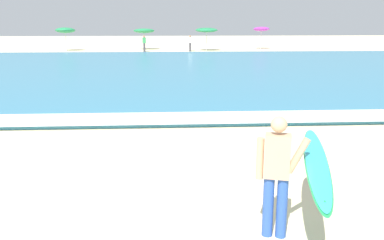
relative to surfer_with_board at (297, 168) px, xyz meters
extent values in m
plane|color=beige|center=(-3.26, 0.53, -1.04)|extent=(160.00, 160.00, 0.00)
cube|color=teal|center=(-3.26, 20.28, -0.97)|extent=(120.00, 28.00, 0.14)
cube|color=white|center=(-3.26, 6.88, -0.89)|extent=(120.00, 1.58, 0.01)
cylinder|color=#284CA3|center=(-0.34, 0.10, -0.60)|extent=(0.15, 0.15, 0.88)
cylinder|color=#284CA3|center=(-0.16, 0.05, -0.60)|extent=(0.15, 0.15, 0.88)
cube|color=tan|center=(-0.25, 0.07, 0.14)|extent=(0.39, 0.30, 0.60)
sphere|color=tan|center=(-0.25, 0.07, 0.58)|extent=(0.22, 0.22, 0.22)
cylinder|color=tan|center=(-0.47, 0.13, 0.09)|extent=(0.10, 0.10, 0.58)
cylinder|color=tan|center=(0.02, 0.02, 0.16)|extent=(0.33, 0.18, 0.51)
ellipsoid|color=#33BCD6|center=(0.24, -0.06, 0.09)|extent=(1.00, 2.73, 0.26)
ellipsoid|color=green|center=(0.24, -0.06, 0.08)|extent=(1.06, 2.84, 0.22)
cube|color=green|center=(-0.05, -1.13, -0.02)|extent=(0.06, 0.14, 0.14)
cylinder|color=beige|center=(-11.71, 37.81, -0.06)|extent=(0.05, 0.05, 1.96)
ellipsoid|color=#23844C|center=(-11.71, 37.81, 1.01)|extent=(1.93, 1.96, 0.66)
cylinder|color=beige|center=(-3.99, 39.24, -0.10)|extent=(0.05, 0.05, 1.88)
ellipsoid|color=#23844C|center=(-3.99, 39.24, 0.91)|extent=(2.17, 2.20, 0.57)
cylinder|color=beige|center=(2.33, 37.14, -0.04)|extent=(0.05, 0.05, 1.99)
ellipsoid|color=#23844C|center=(2.33, 37.14, 1.02)|extent=(2.21, 2.22, 0.51)
cylinder|color=beige|center=(8.38, 39.43, -0.01)|extent=(0.05, 0.05, 2.05)
ellipsoid|color=purple|center=(8.38, 39.43, 1.08)|extent=(1.71, 1.74, 0.58)
cylinder|color=#383842|center=(0.66, 36.73, -0.62)|extent=(0.20, 0.20, 0.84)
cube|color=white|center=(0.66, 36.73, 0.07)|extent=(0.32, 0.20, 0.54)
sphere|color=#9E7051|center=(0.66, 36.73, 0.44)|extent=(0.20, 0.20, 0.20)
cylinder|color=#383842|center=(-3.85, 36.23, -0.62)|extent=(0.20, 0.20, 0.84)
cube|color=#338C4C|center=(-3.85, 36.23, 0.07)|extent=(0.32, 0.20, 0.54)
sphere|color=#9E7051|center=(-3.85, 36.23, 0.44)|extent=(0.20, 0.20, 0.20)
camera|label=1|loc=(-1.73, -5.19, 1.92)|focal=39.01mm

